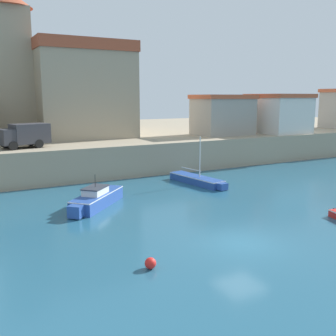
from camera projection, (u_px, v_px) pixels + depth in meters
name	position (u px, v px, depth m)	size (l,w,h in m)	color
ground_plane	(241.00, 243.00, 21.33)	(200.00, 200.00, 0.00)	#235670
quay_seawall	(64.00, 142.00, 54.55)	(120.00, 40.00, 3.19)	gray
sailboat_blue_0	(197.00, 180.00, 35.84)	(2.33, 6.88, 4.36)	#284C9E
motorboat_blue_2	(96.00, 199.00, 28.34)	(5.34, 5.36, 2.39)	#284C9E
mooring_buoy	(150.00, 263.00, 18.11)	(0.54, 0.54, 0.54)	red
church	(65.00, 87.00, 47.60)	(15.55, 16.95, 15.91)	gray
harbor_shed_near_wharf	(223.00, 115.00, 48.38)	(7.09, 5.05, 4.89)	gray
harbor_shed_far_end	(278.00, 113.00, 51.03)	(6.33, 6.95, 5.00)	silver
truck_on_quay	(25.00, 135.00, 35.99)	(4.65, 2.97, 2.20)	#333338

